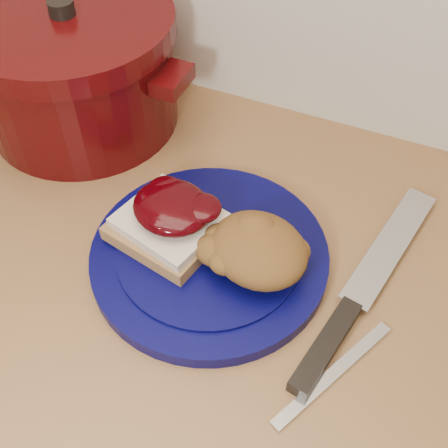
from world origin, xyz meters
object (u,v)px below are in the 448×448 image
at_px(chef_knife, 345,316).
at_px(butter_knife, 334,373).
at_px(plate, 209,256).
at_px(dutch_oven, 76,69).
at_px(pepper_grinder, 75,52).

bearing_deg(chef_knife, butter_knife, -162.33).
xyz_separation_m(plate, dutch_oven, (-0.28, 0.17, 0.08)).
relative_size(plate, dutch_oven, 0.82).
bearing_deg(pepper_grinder, butter_knife, -31.82).
height_order(plate, pepper_grinder, pepper_grinder).
bearing_deg(pepper_grinder, plate, -35.11).
relative_size(chef_knife, dutch_oven, 0.96).
relative_size(plate, chef_knife, 0.86).
xyz_separation_m(chef_knife, dutch_oven, (-0.45, 0.19, 0.08)).
xyz_separation_m(butter_knife, dutch_oven, (-0.46, 0.25, 0.08)).
height_order(butter_knife, dutch_oven, dutch_oven).
xyz_separation_m(butter_knife, pepper_grinder, (-0.50, 0.31, 0.07)).
xyz_separation_m(plate, chef_knife, (0.17, -0.02, 0.00)).
bearing_deg(plate, pepper_grinder, 144.89).
height_order(chef_knife, pepper_grinder, pepper_grinder).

